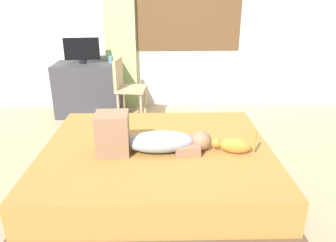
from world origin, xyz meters
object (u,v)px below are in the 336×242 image
cat (233,145)px  chair_by_desk (126,85)px  bed (157,168)px  tv_monitor (82,50)px  cup (111,60)px  desk (89,89)px  person_lying (148,139)px

cat → chair_by_desk: chair_by_desk is taller
bed → cat: 0.70m
tv_monitor → cup: (0.39, -0.00, -0.13)m
cat → tv_monitor: (-1.67, 2.14, 0.43)m
desk → chair_by_desk: size_ratio=1.05×
cat → tv_monitor: 2.75m
bed → person_lying: (-0.07, -0.10, 0.33)m
cat → tv_monitor: tv_monitor is taller
bed → cup: bearing=108.2°
bed → chair_by_desk: size_ratio=2.30×
tv_monitor → cat: bearing=-52.1°
bed → tv_monitor: (-1.05, 2.00, 0.71)m
person_lying → cat: 0.69m
person_lying → cup: cup is taller
bed → tv_monitor: size_ratio=4.12×
tv_monitor → cup: size_ratio=4.90×
person_lying → cup: (-0.59, 2.10, 0.25)m
cup → chair_by_desk: chair_by_desk is taller
bed → cup: cup is taller
person_lying → cup: 2.20m
desk → bed: bearing=-63.6°
cup → tv_monitor: bearing=179.7°
person_lying → tv_monitor: size_ratio=1.96×
desk → chair_by_desk: bearing=-29.6°
tv_monitor → cup: tv_monitor is taller
cat → chair_by_desk: size_ratio=0.41×
person_lying → cat: bearing=-2.9°
desk → chair_by_desk: chair_by_desk is taller
tv_monitor → chair_by_desk: (0.62, -0.32, -0.41)m
bed → person_lying: bearing=-124.6°
cat → cup: cup is taller
person_lying → chair_by_desk: bearing=101.4°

